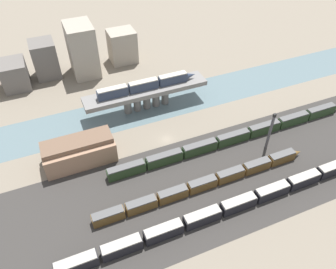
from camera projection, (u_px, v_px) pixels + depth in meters
ground_plane at (166, 139)px, 120.49m from camera, size 400.00×400.00×0.00m
railbed_yard at (195, 187)px, 104.11m from camera, size 280.00×42.00×0.01m
river_water at (147, 107)px, 134.73m from camera, size 320.00×20.13×0.01m
bridge at (146, 94)px, 130.10m from camera, size 49.86×8.83×9.10m
train_on_bridge at (147, 85)px, 127.46m from camera, size 40.67×2.91×3.85m
train_yard_near at (225, 209)px, 95.57m from camera, size 98.68×3.18×3.92m
train_yard_mid at (206, 183)px, 102.90m from camera, size 73.30×2.91×3.59m
train_yard_far at (236, 137)px, 118.45m from camera, size 97.43×2.81×4.05m
warehouse_building at (79, 151)px, 109.82m from camera, size 23.46×11.08×9.24m
signal_tower at (270, 132)px, 112.16m from camera, size 1.00×0.97×15.40m
city_block_left at (15, 75)px, 142.15m from camera, size 10.87×13.12×11.96m
city_block_center at (45, 59)px, 147.43m from camera, size 10.56×11.63×16.63m
city_block_right at (82, 50)px, 146.58m from camera, size 11.52×15.61×23.61m
city_block_far_right at (122, 46)px, 157.58m from camera, size 12.52×10.72×15.60m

